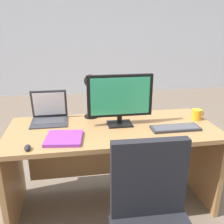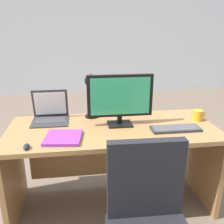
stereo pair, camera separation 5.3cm
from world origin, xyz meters
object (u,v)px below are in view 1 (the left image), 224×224
at_px(desk, 112,149).
at_px(book, 64,138).
at_px(monitor, 120,97).
at_px(laptop, 49,112).
at_px(coffee_mug, 197,114).
at_px(mouse, 28,148).
at_px(keyboard, 175,128).
at_px(desk_lamp, 90,87).

height_order(desk, book, book).
bearing_deg(desk, monitor, 0.26).
xyz_separation_m(monitor, book, (-0.45, -0.22, -0.22)).
bearing_deg(laptop, coffee_mug, -8.54).
distance_m(monitor, coffee_mug, 0.72).
bearing_deg(coffee_mug, mouse, -165.55).
bearing_deg(keyboard, book, -176.49).
bearing_deg(mouse, monitor, 26.45).
distance_m(laptop, mouse, 0.56).
distance_m(laptop, keyboard, 1.07).
bearing_deg(laptop, book, -73.17).
relative_size(laptop, book, 1.06).
bearing_deg(coffee_mug, laptop, 171.46).
xyz_separation_m(laptop, desk_lamp, (0.36, -0.01, 0.21)).
bearing_deg(keyboard, laptop, 159.58).
distance_m(monitor, book, 0.55).
relative_size(monitor, book, 1.85).
bearing_deg(desk, mouse, -151.16).
height_order(laptop, keyboard, laptop).
bearing_deg(mouse, laptop, 78.93).
bearing_deg(desk_lamp, desk, -52.30).
xyz_separation_m(laptop, mouse, (-0.11, -0.55, -0.06)).
bearing_deg(mouse, desk, 28.84).
bearing_deg(laptop, keyboard, -20.42).
bearing_deg(coffee_mug, desk_lamp, 168.54).
distance_m(desk, mouse, 0.75).
bearing_deg(keyboard, coffee_mug, 33.85).
distance_m(monitor, keyboard, 0.50).
height_order(laptop, coffee_mug, laptop).
height_order(monitor, keyboard, monitor).
bearing_deg(coffee_mug, book, -168.37).
distance_m(mouse, desk_lamp, 0.76).
distance_m(desk, keyboard, 0.56).
bearing_deg(desk_lamp, book, -118.98).
xyz_separation_m(mouse, book, (0.24, 0.12, -0.00)).
relative_size(monitor, keyboard, 1.37).
relative_size(monitor, coffee_mug, 4.79).
xyz_separation_m(laptop, keyboard, (1.00, -0.37, -0.07)).
bearing_deg(monitor, desk, -179.74).
height_order(keyboard, coffee_mug, coffee_mug).
bearing_deg(desk, desk_lamp, 127.70).
relative_size(laptop, mouse, 4.09).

